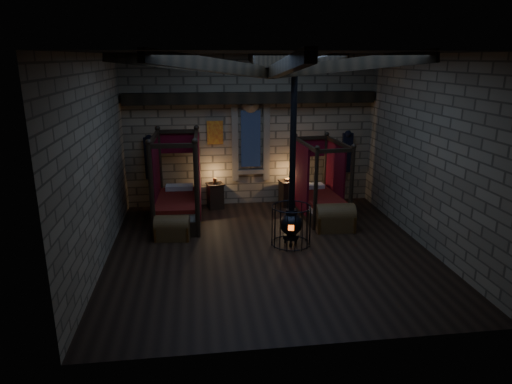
{
  "coord_description": "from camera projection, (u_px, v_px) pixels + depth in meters",
  "views": [
    {
      "loc": [
        -1.5,
        -9.2,
        4.12
      ],
      "look_at": [
        -0.22,
        0.6,
        1.19
      ],
      "focal_mm": 32.0,
      "sensor_mm": 36.0,
      "label": 1
    }
  ],
  "objects": [
    {
      "name": "stove",
      "position": [
        291.0,
        220.0,
        10.27
      ],
      "size": [
        0.9,
        0.9,
        4.05
      ],
      "rotation": [
        0.0,
        0.0,
        -0.2
      ],
      "color": "black",
      "rests_on": "ground"
    },
    {
      "name": "trunk_left",
      "position": [
        173.0,
        228.0,
        10.69
      ],
      "size": [
        0.86,
        0.6,
        0.59
      ],
      "rotation": [
        0.0,
        0.0,
        -0.11
      ],
      "color": "brown",
      "rests_on": "ground"
    },
    {
      "name": "room",
      "position": [
        270.0,
        77.0,
        9.13
      ],
      "size": [
        7.02,
        7.02,
        4.29
      ],
      "color": "black",
      "rests_on": "ground"
    },
    {
      "name": "bed_right",
      "position": [
        319.0,
        198.0,
        12.21
      ],
      "size": [
        1.16,
        2.01,
        2.02
      ],
      "rotation": [
        0.0,
        0.0,
        0.07
      ],
      "color": "black",
      "rests_on": "ground"
    },
    {
      "name": "trunk_right",
      "position": [
        335.0,
        218.0,
        11.23
      ],
      "size": [
        0.97,
        0.64,
        0.69
      ],
      "rotation": [
        0.0,
        0.0,
        -0.05
      ],
      "color": "brown",
      "rests_on": "ground"
    },
    {
      "name": "nightstand_right",
      "position": [
        288.0,
        193.0,
        13.08
      ],
      "size": [
        0.53,
        0.51,
        0.8
      ],
      "rotation": [
        0.0,
        0.0,
        0.19
      ],
      "color": "black",
      "rests_on": "ground"
    },
    {
      "name": "nightstand_left",
      "position": [
        215.0,
        195.0,
        12.85
      ],
      "size": [
        0.53,
        0.52,
        0.88
      ],
      "rotation": [
        0.0,
        0.0,
        0.22
      ],
      "color": "black",
      "rests_on": "ground"
    },
    {
      "name": "bed_left",
      "position": [
        178.0,
        201.0,
        11.73
      ],
      "size": [
        1.2,
        2.19,
        2.26
      ],
      "rotation": [
        0.0,
        0.0,
        -0.02
      ],
      "color": "black",
      "rests_on": "ground"
    }
  ]
}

